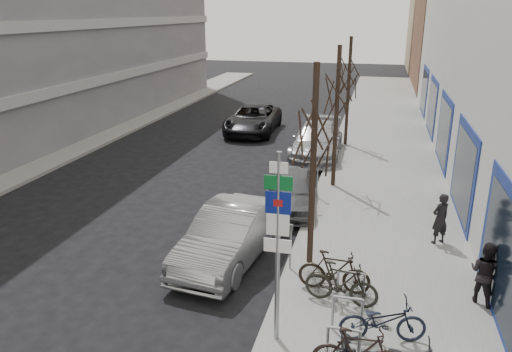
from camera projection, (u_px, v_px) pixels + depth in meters
The scene contains 23 objects.
ground at pixel (170, 327), 11.04m from camera, with size 120.00×120.00×0.00m, color black.
sidewalk_east at pixel (382, 191), 19.20m from camera, with size 5.00×70.00×0.15m, color slate.
sidewalk_west at pixel (33, 163), 22.73m from camera, with size 3.00×70.00×0.15m, color slate.
brick_building_far at pixel (488, 43), 43.66m from camera, with size 12.00×14.00×8.00m, color brown.
tan_building_far at pixel (468, 30), 57.21m from camera, with size 13.00×12.00×9.00m, color #937A5B.
highway_sign_pole at pixel (278, 238), 9.71m from camera, with size 0.55×0.10×4.20m.
bike_rack at pixel (347, 310), 10.52m from camera, with size 0.66×2.26×0.83m.
tree_near at pixel (315, 119), 12.38m from camera, with size 1.80×1.80×5.50m.
tree_mid at pixel (338, 84), 18.36m from camera, with size 1.80×1.80×5.50m.
tree_far at pixel (350, 66), 24.35m from camera, with size 1.80×1.80×5.50m.
meter_front at pixel (291, 242), 13.02m from camera, with size 0.10×0.08×1.27m.
meter_mid at pixel (317, 177), 18.09m from camera, with size 0.10×0.08×1.27m.
meter_back at pixel (332, 141), 23.16m from camera, with size 0.10×0.08×1.27m.
bike_near_left at pixel (349, 351), 9.22m from camera, with size 0.52×1.72×1.05m, color black.
bike_mid_curb at pixel (383, 318), 10.20m from camera, with size 0.54×1.79×1.10m, color black.
bike_mid_inner at pixel (341, 283), 11.52m from camera, with size 0.52×1.75×1.06m, color black.
bike_far_inner at pixel (334, 271), 12.03m from camera, with size 0.53×1.77×1.08m, color black.
parked_car_front at pixel (230, 235), 13.78m from camera, with size 1.64×4.72×1.55m, color #98989C.
parked_car_mid at pixel (292, 190), 17.45m from camera, with size 1.61×4.01×1.37m, color #535459.
parked_car_back at pixel (317, 141), 23.64m from camera, with size 2.22×5.46×1.58m, color #A7A7AC.
lane_car at pixel (253, 119), 28.50m from camera, with size 2.58×5.60×1.56m, color black.
pedestrian_near at pixel (440, 219), 14.48m from camera, with size 0.56×0.37×1.54m, color black.
pedestrian_far at pixel (485, 272), 11.51m from camera, with size 0.57×0.39×1.54m, color black.
Camera 1 is at (4.11, -8.69, 6.66)m, focal length 35.00 mm.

